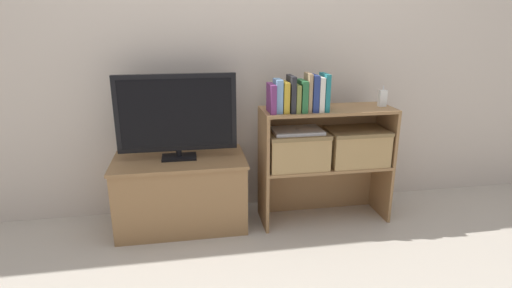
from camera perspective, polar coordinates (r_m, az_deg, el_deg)
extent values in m
plane|color=#BCB2A3|center=(2.66, 0.59, -12.75)|extent=(16.00, 16.00, 0.00)
cube|color=beige|center=(2.79, -1.21, 14.59)|extent=(10.00, 0.05, 2.40)
cube|color=olive|center=(2.72, -10.61, -6.91)|extent=(0.83, 0.46, 0.46)
cube|color=olive|center=(2.64, -10.89, -2.20)|extent=(0.85, 0.48, 0.02)
cube|color=black|center=(2.63, -10.91, -1.84)|extent=(0.22, 0.14, 0.02)
cylinder|color=black|center=(2.62, -10.95, -1.27)|extent=(0.04, 0.04, 0.04)
cube|color=black|center=(2.55, -11.28, 4.36)|extent=(0.75, 0.04, 0.49)
cube|color=black|center=(2.53, -11.29, 4.27)|extent=(0.69, 0.00, 0.43)
cube|color=olive|center=(2.71, 1.04, -7.34)|extent=(0.02, 0.31, 0.40)
cube|color=olive|center=(2.98, 17.37, -5.85)|extent=(0.02, 0.31, 0.40)
cube|color=olive|center=(2.94, 8.67, -5.50)|extent=(0.83, 0.02, 0.40)
cube|color=olive|center=(2.74, 9.80, -2.97)|extent=(0.83, 0.31, 0.02)
cube|color=olive|center=(2.57, 1.09, 0.62)|extent=(0.02, 0.31, 0.38)
cube|color=olive|center=(2.85, 18.07, 1.43)|extent=(0.02, 0.31, 0.38)
cube|color=olive|center=(2.82, 9.03, 1.88)|extent=(0.83, 0.02, 0.38)
cube|color=olive|center=(2.64, 10.22, 4.83)|extent=(0.83, 0.31, 0.02)
cube|color=#6B2D66|center=(2.46, 2.20, 6.55)|extent=(0.03, 0.16, 0.18)
cube|color=#709ECC|center=(2.47, 3.14, 6.89)|extent=(0.04, 0.12, 0.20)
cube|color=gold|center=(2.48, 4.11, 6.73)|extent=(0.04, 0.13, 0.19)
cube|color=#232328|center=(2.49, 5.02, 7.15)|extent=(0.03, 0.15, 0.22)
cube|color=olive|center=(2.50, 5.71, 6.57)|extent=(0.03, 0.15, 0.17)
cube|color=#286638|center=(2.51, 6.59, 6.85)|extent=(0.04, 0.16, 0.19)
cube|color=tan|center=(2.52, 7.43, 7.34)|extent=(0.02, 0.13, 0.24)
cube|color=navy|center=(2.53, 8.19, 7.23)|extent=(0.04, 0.14, 0.23)
cube|color=silver|center=(2.54, 8.98, 7.11)|extent=(0.03, 0.15, 0.21)
cube|color=#1E7075|center=(2.55, 9.74, 7.31)|extent=(0.03, 0.15, 0.23)
cube|color=white|center=(2.78, 17.62, 6.23)|extent=(0.05, 0.03, 0.11)
cylinder|color=silver|center=(2.76, 17.74, 7.62)|extent=(0.01, 0.01, 0.03)
cube|color=tan|center=(2.63, 5.79, -0.77)|extent=(0.38, 0.27, 0.24)
cube|color=olive|center=(2.60, 5.86, 1.45)|extent=(0.39, 0.28, 0.02)
cube|color=tan|center=(2.77, 14.09, -0.29)|extent=(0.38, 0.27, 0.24)
cube|color=olive|center=(2.74, 14.25, 1.81)|extent=(0.39, 0.28, 0.02)
cube|color=#BCBCC1|center=(2.59, 5.88, 1.92)|extent=(0.32, 0.22, 0.02)
cylinder|color=#99999E|center=(2.59, 5.88, 2.16)|extent=(0.02, 0.02, 0.00)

